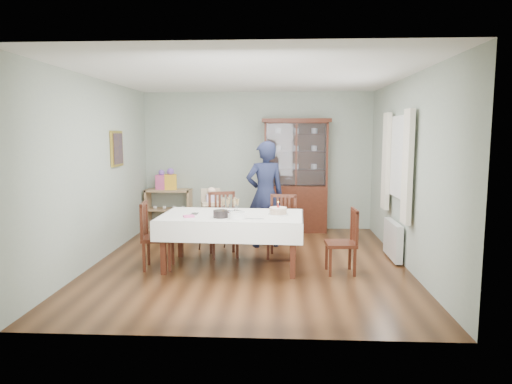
# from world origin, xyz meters

# --- Properties ---
(floor) EXTENTS (5.00, 5.00, 0.00)m
(floor) POSITION_xyz_m (0.00, 0.00, 0.00)
(floor) COLOR #593319
(floor) RESTS_ON ground
(room_shell) EXTENTS (5.00, 5.00, 5.00)m
(room_shell) POSITION_xyz_m (0.00, 0.53, 1.70)
(room_shell) COLOR #9EAA99
(room_shell) RESTS_ON floor
(dining_table) EXTENTS (2.05, 1.24, 0.76)m
(dining_table) POSITION_xyz_m (-0.23, -0.22, 0.38)
(dining_table) COLOR #471D11
(dining_table) RESTS_ON floor
(china_cabinet) EXTENTS (1.30, 0.48, 2.18)m
(china_cabinet) POSITION_xyz_m (0.75, 2.26, 1.12)
(china_cabinet) COLOR #471D11
(china_cabinet) RESTS_ON floor
(sideboard) EXTENTS (0.90, 0.38, 0.80)m
(sideboard) POSITION_xyz_m (-1.75, 2.28, 0.40)
(sideboard) COLOR tan
(sideboard) RESTS_ON floor
(picture_frame) EXTENTS (0.04, 0.48, 0.58)m
(picture_frame) POSITION_xyz_m (-2.22, 0.80, 1.65)
(picture_frame) COLOR gold
(picture_frame) RESTS_ON room_shell
(window) EXTENTS (0.04, 1.02, 1.22)m
(window) POSITION_xyz_m (2.22, 0.30, 1.55)
(window) COLOR white
(window) RESTS_ON room_shell
(curtain_left) EXTENTS (0.07, 0.30, 1.55)m
(curtain_left) POSITION_xyz_m (2.16, -0.32, 1.45)
(curtain_left) COLOR silver
(curtain_left) RESTS_ON room_shell
(curtain_right) EXTENTS (0.07, 0.30, 1.55)m
(curtain_right) POSITION_xyz_m (2.16, 0.92, 1.45)
(curtain_right) COLOR silver
(curtain_right) RESTS_ON room_shell
(radiator) EXTENTS (0.10, 0.80, 0.55)m
(radiator) POSITION_xyz_m (2.16, 0.30, 0.30)
(radiator) COLOR white
(radiator) RESTS_ON floor
(chair_far_left) EXTENTS (0.54, 0.54, 0.98)m
(chair_far_left) POSITION_xyz_m (-0.43, 0.37, 0.29)
(chair_far_left) COLOR #471D11
(chair_far_left) RESTS_ON floor
(chair_far_right) EXTENTS (0.49, 0.49, 0.95)m
(chair_far_right) POSITION_xyz_m (0.48, 0.33, 0.28)
(chair_far_right) COLOR #471D11
(chair_far_right) RESTS_ON floor
(chair_end_left) EXTENTS (0.46, 0.46, 0.94)m
(chair_end_left) POSITION_xyz_m (-1.28, -0.35, 0.28)
(chair_end_left) COLOR #471D11
(chair_end_left) RESTS_ON floor
(chair_end_right) EXTENTS (0.42, 0.42, 0.89)m
(chair_end_right) POSITION_xyz_m (1.29, -0.44, 0.26)
(chair_end_right) COLOR #471D11
(chair_end_right) RESTS_ON floor
(woman) EXTENTS (0.75, 0.61, 1.77)m
(woman) POSITION_xyz_m (0.20, 0.98, 0.89)
(woman) COLOR black
(woman) RESTS_ON floor
(high_chair) EXTENTS (0.55, 0.55, 1.00)m
(high_chair) POSITION_xyz_m (-0.70, 0.99, 0.39)
(high_chair) COLOR black
(high_chair) RESTS_ON floor
(champagne_tray) EXTENTS (0.36, 0.36, 0.22)m
(champagne_tray) POSITION_xyz_m (-0.27, -0.11, 0.82)
(champagne_tray) COLOR silver
(champagne_tray) RESTS_ON dining_table
(birthday_cake) EXTENTS (0.28, 0.28, 0.19)m
(birthday_cake) POSITION_xyz_m (0.42, -0.21, 0.81)
(birthday_cake) COLOR white
(birthday_cake) RESTS_ON dining_table
(plate_stack_dark) EXTENTS (0.25, 0.25, 0.10)m
(plate_stack_dark) POSITION_xyz_m (-0.36, -0.45, 0.81)
(plate_stack_dark) COLOR black
(plate_stack_dark) RESTS_ON dining_table
(plate_stack_white) EXTENTS (0.24, 0.24, 0.09)m
(plate_stack_white) POSITION_xyz_m (-0.12, -0.55, 0.81)
(plate_stack_white) COLOR white
(plate_stack_white) RESTS_ON dining_table
(napkin_stack) EXTENTS (0.18, 0.18, 0.02)m
(napkin_stack) POSITION_xyz_m (-0.80, -0.44, 0.77)
(napkin_stack) COLOR #F0589E
(napkin_stack) RESTS_ON dining_table
(cutlery) EXTENTS (0.12, 0.18, 0.01)m
(cutlery) POSITION_xyz_m (-0.80, -0.22, 0.77)
(cutlery) COLOR silver
(cutlery) RESTS_ON dining_table
(cake_knife) EXTENTS (0.30, 0.06, 0.01)m
(cake_knife) POSITION_xyz_m (0.08, -0.56, 0.77)
(cake_knife) COLOR silver
(cake_knife) RESTS_ON dining_table
(gift_bag_pink) EXTENTS (0.24, 0.18, 0.39)m
(gift_bag_pink) POSITION_xyz_m (-1.87, 2.26, 0.97)
(gift_bag_pink) COLOR #F0589E
(gift_bag_pink) RESTS_ON sideboard
(gift_bag_orange) EXTENTS (0.25, 0.20, 0.42)m
(gift_bag_orange) POSITION_xyz_m (-1.70, 2.26, 0.99)
(gift_bag_orange) COLOR gold
(gift_bag_orange) RESTS_ON sideboard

